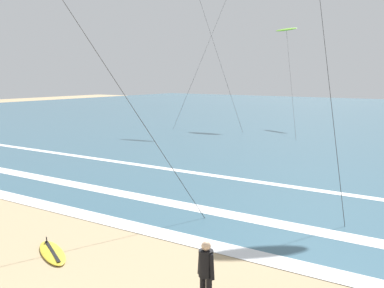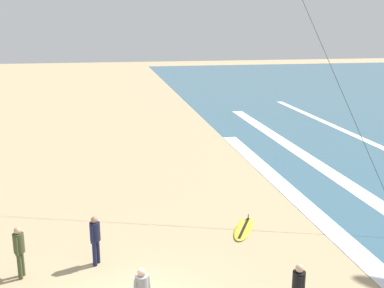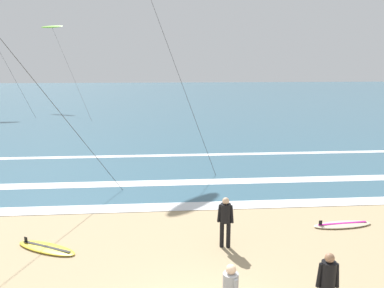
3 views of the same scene
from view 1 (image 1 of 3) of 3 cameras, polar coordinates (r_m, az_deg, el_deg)
name	(u,v)px [view 1 (image 1 of 3)]	position (r m, az deg, el deg)	size (l,w,h in m)	color
wave_foam_shoreline	(238,252)	(14.00, 5.56, -12.91)	(36.04, 0.85, 0.01)	white
wave_foam_mid_break	(299,228)	(16.33, 12.85, -9.91)	(54.90, 0.85, 0.01)	white
wave_foam_outer_break	(303,188)	(21.79, 13.30, -5.26)	(59.17, 0.53, 0.01)	white
surfer_foreground_main	(206,270)	(10.41, 1.71, -15.05)	(0.51, 0.32, 1.60)	black
surfboard_left_pile	(52,253)	(14.37, -16.61, -12.53)	(2.14, 1.51, 0.25)	yellow
kite_lime_far_right	(286,30)	(50.40, 11.39, 13.40)	(7.86, 12.92, 9.85)	#70C628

